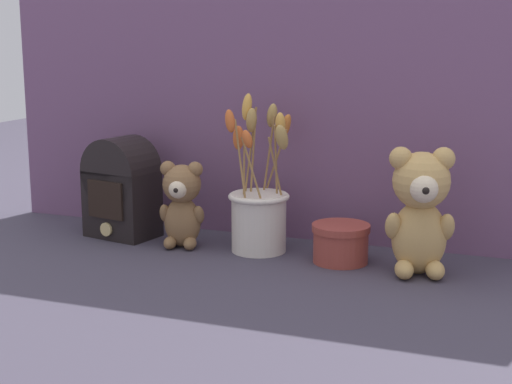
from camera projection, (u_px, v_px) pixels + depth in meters
The scene contains 7 objects.
ground_plane at pixel (253, 255), 1.61m from camera, with size 4.00×4.00×0.00m, color #3D3847.
backdrop_wall at pixel (280, 102), 1.70m from camera, with size 1.32×0.02×0.60m.
teddy_bear_large at pixel (420, 209), 1.46m from camera, with size 0.14×0.13×0.24m.
teddy_bear_medium at pixel (182, 203), 1.66m from camera, with size 0.10×0.09×0.18m.
flower_vase at pixel (261, 209), 1.62m from camera, with size 0.14×0.16×0.33m.
vintage_radio at pixel (121, 187), 1.74m from camera, with size 0.17×0.13×0.22m.
decorative_tin_tall at pixel (341, 243), 1.56m from camera, with size 0.12×0.12×0.08m.
Camera 1 is at (0.56, -1.45, 0.46)m, focal length 55.00 mm.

